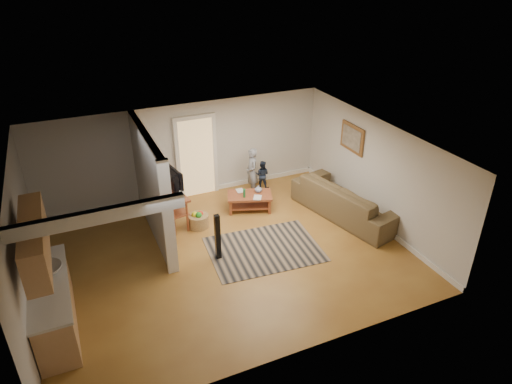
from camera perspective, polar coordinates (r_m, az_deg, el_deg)
ground at (r=9.95m, az=-3.68°, el=-7.82°), size 7.50×7.50×0.00m
room_shell at (r=9.29m, az=-11.04°, el=-0.53°), size 7.54×6.02×2.52m
area_rug at (r=10.09m, az=1.03°, el=-7.15°), size 2.53×1.94×0.01m
sofa at (r=11.56m, az=11.15°, el=-2.81°), size 1.76×3.07×0.84m
coffee_table at (r=11.42m, az=-0.74°, el=-0.69°), size 1.24×0.97×0.65m
tv_console at (r=10.86m, az=-10.76°, el=-0.28°), size 0.72×1.40×1.15m
speaker_left at (r=9.57m, az=-4.82°, el=-5.63°), size 0.11×0.11×1.06m
speaker_right at (r=10.61m, az=-11.50°, el=-2.80°), size 0.10×0.10×0.97m
toy_basket at (r=10.86m, az=-7.21°, el=-3.51°), size 0.48×0.48×0.43m
child at (r=12.30m, az=-0.51°, el=-0.24°), size 0.35×0.50×1.31m
toddler at (r=12.61m, az=0.76°, el=0.53°), size 0.50×0.48×0.81m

